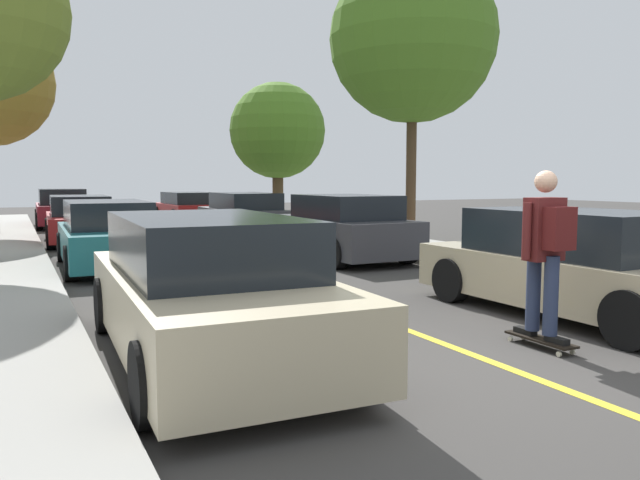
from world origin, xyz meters
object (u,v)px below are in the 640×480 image
object	(u,v)px
parked_car_right_near	(342,228)
parked_car_left_near	(108,235)
fire_hydrant	(411,237)
parked_car_left_far	(80,220)
parked_car_right_farthest	(188,207)
parked_car_right_far	(243,215)
parked_car_left_nearest	(208,289)
street_tree_right_near	(278,131)
skateboard	(540,340)
parked_car_right_nearest	(575,265)
parked_car_left_farthest	(62,208)
skateboarder	(546,244)
street_tree_right_nearest	(413,39)

from	to	relation	value
parked_car_right_near	parked_car_left_near	bearing A→B (deg)	168.85
parked_car_right_near	fire_hydrant	world-z (taller)	parked_car_right_near
parked_car_left_far	parked_car_right_farthest	bearing A→B (deg)	54.92
parked_car_left_near	parked_car_right_far	bearing A→B (deg)	49.19
parked_car_left_nearest	parked_car_left_near	world-z (taller)	parked_car_left_nearest
street_tree_right_near	parked_car_right_farthest	bearing A→B (deg)	116.69
parked_car_right_far	skateboard	bearing A→B (deg)	-96.56
parked_car_right_nearest	parked_car_right_farthest	xyz separation A→B (m)	(0.00, 19.90, -0.04)
parked_car_left_farthest	parked_car_right_nearest	bearing A→B (deg)	-76.09
parked_car_left_far	fire_hydrant	size ratio (longest dim) A/B	6.60
parked_car_right_near	parked_car_right_far	world-z (taller)	parked_car_right_near
parked_car_right_far	skateboard	distance (m)	14.06
parked_car_right_farthest	skateboarder	distance (m)	20.99
parked_car_right_farthest	skateboard	distance (m)	20.96
parked_car_right_nearest	parked_car_right_farthest	bearing A→B (deg)	89.99
parked_car_right_near	skateboard	size ratio (longest dim) A/B	4.82
parked_car_left_far	parked_car_left_near	bearing A→B (deg)	-90.00
parked_car_right_farthest	parked_car_left_farthest	bearing A→B (deg)	-176.75
parked_car_right_far	parked_car_left_farthest	bearing A→B (deg)	126.12
parked_car_right_far	parked_car_right_farthest	xyz separation A→B (m)	(0.00, 6.93, -0.04)
parked_car_right_nearest	fire_hydrant	xyz separation A→B (m)	(1.50, 5.90, -0.19)
skateboard	parked_car_left_nearest	bearing A→B (deg)	159.38
parked_car_left_near	street_tree_right_near	xyz separation A→B (m)	(7.09, 8.13, 2.87)
parked_car_left_near	parked_car_left_farthest	bearing A→B (deg)	90.00
parked_car_left_farthest	parked_car_right_far	world-z (taller)	parked_car_left_farthest
parked_car_right_farthest	skateboard	size ratio (longest dim) A/B	4.92
parked_car_right_nearest	skateboarder	xyz separation A→B (m)	(-1.61, -1.03, 0.43)
parked_car_left_farthest	skateboarder	size ratio (longest dim) A/B	2.43
parked_car_left_farthest	street_tree_right_nearest	world-z (taller)	street_tree_right_nearest
parked_car_right_nearest	skateboard	size ratio (longest dim) A/B	5.15
parked_car_right_farthest	skateboard	xyz separation A→B (m)	(-1.61, -20.89, -0.55)
parked_car_right_nearest	street_tree_right_nearest	distance (m)	8.58
parked_car_left_farthest	parked_car_right_far	bearing A→B (deg)	-53.88
fire_hydrant	skateboarder	xyz separation A→B (m)	(-3.11, -6.93, 0.62)
parked_car_left_far	parked_car_left_farthest	distance (m)	6.64
parked_car_right_near	parked_car_left_farthest	bearing A→B (deg)	110.15
parked_car_left_near	parked_car_right_near	world-z (taller)	parked_car_right_near
parked_car_left_farthest	street_tree_right_nearest	bearing A→B (deg)	-60.74
parked_car_left_far	parked_car_right_nearest	size ratio (longest dim) A/B	1.07
parked_car_left_nearest	parked_car_right_far	size ratio (longest dim) A/B	1.09
parked_car_left_farthest	fire_hydrant	bearing A→B (deg)	-65.14
street_tree_right_near	parked_car_left_near	bearing A→B (deg)	-131.07
fire_hydrant	skateboarder	distance (m)	7.62
parked_car_right_far	skateboarder	xyz separation A→B (m)	(-1.61, -13.99, 0.43)
parked_car_right_nearest	fire_hydrant	bearing A→B (deg)	75.73
skateboarder	parked_car_right_farthest	bearing A→B (deg)	85.61
parked_car_right_far	fire_hydrant	bearing A→B (deg)	-78.01
parked_car_left_farthest	parked_car_right_near	world-z (taller)	parked_car_right_near
fire_hydrant	parked_car_left_nearest	bearing A→B (deg)	-138.27
parked_car_left_near	skateboard	world-z (taller)	parked_car_left_near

